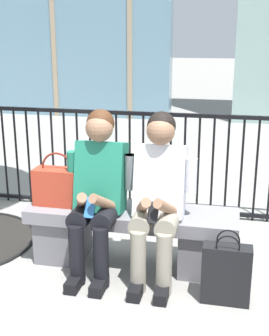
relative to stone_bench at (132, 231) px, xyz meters
The scene contains 7 objects.
ground_plane 0.27m from the stone_bench, ahead, with size 60.00×60.00×0.00m, color gray.
stone_bench is the anchor object (origin of this frame).
seated_person_with_phone 0.46m from the stone_bench, 150.00° to the right, with size 0.52×0.66×1.21m.
seated_person_companion 0.46m from the stone_bench, 30.00° to the right, with size 0.52×0.66×1.21m.
handbag_on_bench 0.67m from the stone_bench, behind, with size 0.36×0.17×0.42m.
shopping_bag 0.83m from the stone_bench, 27.81° to the right, with size 0.32×0.13×0.50m.
plaza_railing 1.12m from the stone_bench, 90.00° to the left, with size 8.64×0.04×1.02m.
Camera 1 is at (0.73, -3.18, 1.74)m, focal length 49.41 mm.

